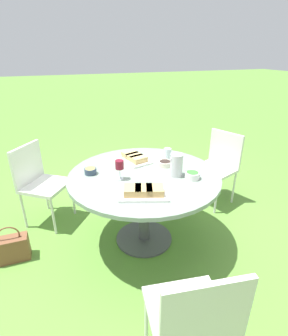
% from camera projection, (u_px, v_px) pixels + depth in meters
% --- Properties ---
extents(ground_plane, '(40.00, 40.00, 0.00)m').
position_uv_depth(ground_plane, '(144.00, 238.00, 2.73)').
color(ground_plane, '#5B8C38').
extents(dining_table, '(1.40, 1.40, 0.75)m').
position_uv_depth(dining_table, '(144.00, 184.00, 2.46)').
color(dining_table, '#4C4C51').
rests_on(dining_table, ground_plane).
extents(chair_near_left, '(0.60, 0.60, 0.89)m').
position_uv_depth(chair_near_left, '(39.00, 179.00, 2.83)').
color(chair_near_left, silver).
rests_on(chair_near_left, ground_plane).
extents(chair_near_right, '(0.50, 0.48, 0.89)m').
position_uv_depth(chair_near_right, '(194.00, 317.00, 1.37)').
color(chair_near_right, silver).
rests_on(chair_near_right, ground_plane).
extents(chair_far_back, '(0.55, 0.56, 0.89)m').
position_uv_depth(chair_far_back, '(219.00, 162.00, 3.23)').
color(chair_far_back, silver).
rests_on(chair_far_back, ground_plane).
extents(water_pitcher, '(0.12, 0.11, 0.21)m').
position_uv_depth(water_pitcher, '(176.00, 165.00, 2.34)').
color(water_pitcher, silver).
rests_on(water_pitcher, dining_table).
extents(wine_glass, '(0.08, 0.08, 0.18)m').
position_uv_depth(wine_glass, '(120.00, 165.00, 2.27)').
color(wine_glass, silver).
rests_on(wine_glass, dining_table).
extents(platter_bread_main, '(0.31, 0.39, 0.07)m').
position_uv_depth(platter_bread_main, '(134.00, 158.00, 2.69)').
color(platter_bread_main, white).
rests_on(platter_bread_main, dining_table).
extents(platter_charcuterie, '(0.44, 0.34, 0.07)m').
position_uv_depth(platter_charcuterie, '(144.00, 192.00, 2.05)').
color(platter_charcuterie, white).
rests_on(platter_charcuterie, dining_table).
extents(bowl_fries, '(0.11, 0.11, 0.06)m').
position_uv_depth(bowl_fries, '(90.00, 171.00, 2.41)').
color(bowl_fries, '#334256').
rests_on(bowl_fries, dining_table).
extents(bowl_salad, '(0.13, 0.13, 0.06)m').
position_uv_depth(bowl_salad, '(192.00, 175.00, 2.32)').
color(bowl_salad, white).
rests_on(bowl_salad, dining_table).
extents(bowl_olives, '(0.13, 0.13, 0.05)m').
position_uv_depth(bowl_olives, '(165.00, 163.00, 2.58)').
color(bowl_olives, beige).
rests_on(bowl_olives, dining_table).
extents(cup_water_near, '(0.08, 0.08, 0.10)m').
position_uv_depth(cup_water_near, '(168.00, 153.00, 2.77)').
color(cup_water_near, silver).
rests_on(cup_water_near, dining_table).
extents(handbag, '(0.30, 0.14, 0.37)m').
position_uv_depth(handbag, '(12.00, 248.00, 2.41)').
color(handbag, brown).
rests_on(handbag, ground_plane).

